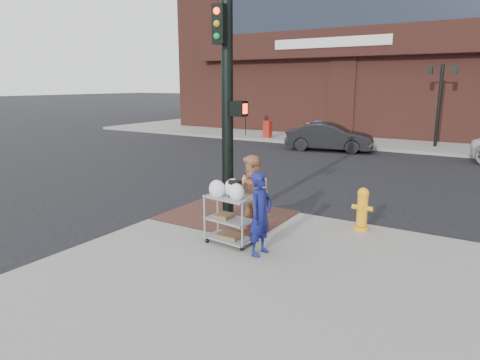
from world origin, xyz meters
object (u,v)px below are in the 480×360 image
Objects in this scene: pedestrian_tan at (253,196)px; lamp_post at (440,96)px; traffic_signal_pole at (227,102)px; sedan_dark at (329,137)px; woman_blue at (260,214)px; utility_cart at (229,215)px; fire_hydrant at (362,209)px.

lamp_post is at bearing 99.65° from pedestrian_tan.
traffic_signal_pole reaches higher than sedan_dark.
woman_blue is 0.81m from utility_cart.
pedestrian_tan is at bearing -176.84° from sedan_dark.
woman_blue reaches higher than sedan_dark.
woman_blue is 1.02m from pedestrian_tan.
woman_blue is at bearing -175.10° from sedan_dark.
utility_cart reaches higher than sedan_dark.
pedestrian_tan is 0.71m from utility_cart.
pedestrian_tan is 13.09m from sedan_dark.
lamp_post reaches higher than sedan_dark.
fire_hydrant is (1.84, 1.51, -0.36)m from pedestrian_tan.
pedestrian_tan is at bearing -94.97° from lamp_post.
woman_blue is (1.71, -1.55, -1.91)m from traffic_signal_pole.
utility_cart is 1.37× the size of fire_hydrant.
pedestrian_tan is (-0.63, 0.80, 0.07)m from woman_blue.
utility_cart is at bearing -56.02° from traffic_signal_pole.
woman_blue is 14.02m from sedan_dark.
traffic_signal_pole reaches higher than woman_blue.
sedan_dark is at bearing 113.24° from fire_hydrant.
lamp_post is at bearing -63.57° from sedan_dark.
utility_cart is (-0.15, -0.65, -0.26)m from pedestrian_tan.
pedestrian_tan is at bearing -34.40° from traffic_signal_pole.
lamp_post reaches higher than utility_cart.
woman_blue is at bearing -92.61° from lamp_post.
pedestrian_tan is 0.41× the size of sedan_dark.
woman_blue is 0.37× the size of sedan_dark.
utility_cart is at bearing 83.85° from woman_blue.
lamp_post is 2.59× the size of woman_blue.
sedan_dark reaches higher than fire_hydrant.
traffic_signal_pole reaches higher than utility_cart.
lamp_post is 16.88m from woman_blue.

